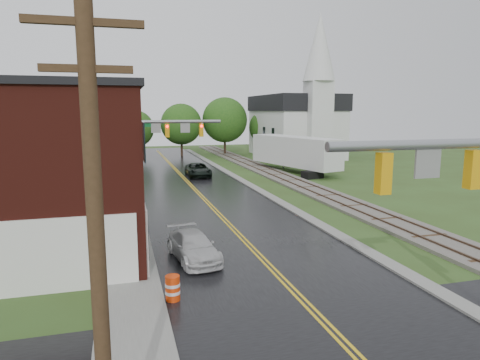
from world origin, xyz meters
name	(u,v)px	position (x,y,z in m)	size (l,w,h in m)	color
main_road	(196,190)	(0.00, 30.00, 0.00)	(10.00, 90.00, 0.02)	black
curb_right	(239,179)	(5.40, 35.00, 0.00)	(0.80, 70.00, 0.12)	gray
sidewalk_left	(125,207)	(-6.20, 25.00, 0.00)	(2.40, 50.00, 0.12)	gray
yellow_house	(54,164)	(-11.00, 26.00, 3.20)	(8.00, 7.00, 6.40)	tan
darkred_building	(80,163)	(-10.00, 35.00, 2.20)	(7.00, 6.00, 4.40)	#3F0F0C
church	(298,119)	(20.00, 53.74, 5.83)	(10.40, 18.40, 20.00)	silver
railroad	(280,177)	(10.00, 35.00, 0.11)	(3.20, 80.00, 0.30)	#59544C
traffic_signal_far	(158,137)	(-3.47, 27.00, 4.97)	(7.34, 0.43, 7.20)	gray
utility_pole_a	(97,252)	(-6.80, 0.00, 4.72)	(1.80, 0.28, 9.00)	#382616
utility_pole_b	(113,147)	(-6.80, 22.00, 4.72)	(1.80, 0.28, 9.00)	#382616
utility_pole_c	(115,131)	(-6.80, 44.00, 4.72)	(1.80, 0.28, 9.00)	#382616
tree_left_c	(43,136)	(-13.85, 39.90, 4.51)	(6.00, 6.00, 7.65)	black
tree_left_e	(97,130)	(-8.85, 45.90, 4.81)	(6.40, 6.40, 8.16)	black
suv_dark	(198,170)	(1.64, 37.93, 0.72)	(2.40, 5.21, 1.45)	black
pickup_white	(193,247)	(-3.20, 12.24, 0.64)	(1.79, 4.41, 1.28)	silver
semi_trailer	(295,151)	(13.03, 38.42, 2.42)	(6.27, 13.49, 4.10)	black
construction_barrel	(173,288)	(-4.69, 8.02, 0.49)	(0.54, 0.54, 0.97)	red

